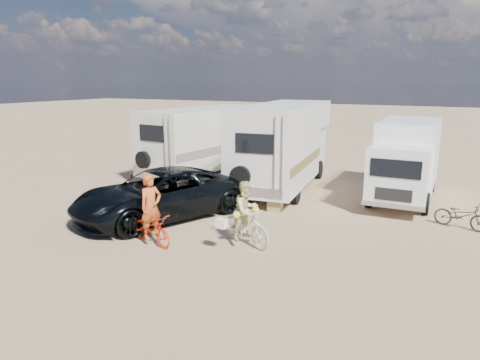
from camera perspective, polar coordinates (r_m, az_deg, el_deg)
The scene contains 12 objects.
ground at distance 12.28m, azimuth -4.26°, elevation -8.22°, with size 140.00×140.00×0.00m, color tan.
rv_main at distance 18.13m, azimuth 5.71°, elevation 4.36°, with size 2.43×7.43×3.46m, color white, non-canonical shape.
rv_left at distance 20.61m, azimuth -4.86°, elevation 4.96°, with size 2.34×6.75×3.13m, color beige, non-canonical shape.
box_truck at distance 17.38m, azimuth 20.79°, elevation 2.30°, with size 2.06×5.65×2.93m, color white, non-canonical shape.
dark_suv at distance 14.45m, azimuth -10.52°, elevation -1.84°, with size 2.62×5.68×1.58m, color black.
bike_man at distance 12.32m, azimuth -11.42°, elevation -6.24°, with size 0.57×1.64×0.86m, color red.
bike_woman at distance 11.97m, azimuth 0.80°, elevation -6.01°, with size 0.51×1.80×1.08m, color #B8BEA1.
rider_man at distance 12.18m, azimuth -11.52°, elevation -4.22°, with size 0.65×0.42×1.77m, color #C15222.
rider_woman at distance 11.89m, azimuth 0.80°, elevation -4.79°, with size 0.79×0.61×1.62m, color #CFC57F.
bike_parked at distance 14.89m, azimuth 26.94°, elevation -4.14°, with size 0.55×1.57×0.82m, color #242623.
cooler at distance 15.68m, azimuth -0.92°, elevation -2.51°, with size 0.61×0.44×0.49m, color #264498.
crate at distance 15.14m, azimuth 4.63°, elevation -3.37°, with size 0.45×0.45×0.36m, color #92864F.
Camera 1 is at (5.97, -9.77, 4.45)m, focal length 32.66 mm.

